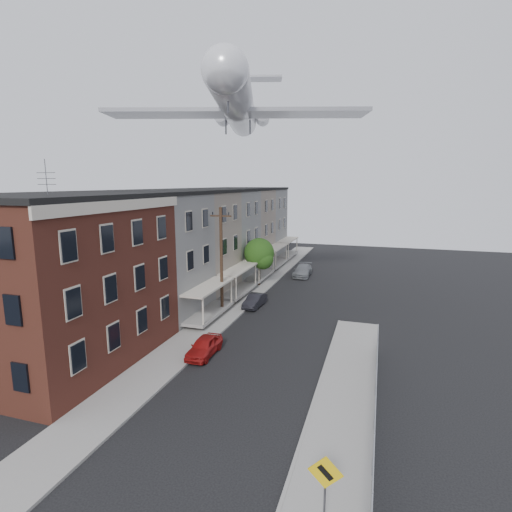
% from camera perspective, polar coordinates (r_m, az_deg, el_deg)
% --- Properties ---
extents(ground, '(120.00, 120.00, 0.00)m').
position_cam_1_polar(ground, '(17.54, -10.89, -28.32)').
color(ground, black).
rests_on(ground, ground).
extents(sidewalk_left, '(3.00, 62.00, 0.12)m').
position_cam_1_polar(sidewalk_left, '(39.49, -1.40, -5.58)').
color(sidewalk_left, gray).
rests_on(sidewalk_left, ground).
extents(sidewalk_right, '(3.00, 26.00, 0.12)m').
position_cam_1_polar(sidewalk_right, '(20.99, 12.17, -21.02)').
color(sidewalk_right, gray).
rests_on(sidewalk_right, ground).
extents(curb_left, '(0.15, 62.00, 0.14)m').
position_cam_1_polar(curb_left, '(39.06, 0.63, -5.74)').
color(curb_left, gray).
rests_on(curb_left, ground).
extents(curb_right, '(0.15, 26.00, 0.14)m').
position_cam_1_polar(curb_right, '(21.13, 7.99, -20.62)').
color(curb_right, gray).
rests_on(curb_right, ground).
extents(corner_building, '(10.31, 12.30, 12.15)m').
position_cam_1_polar(corner_building, '(27.29, -26.73, -2.92)').
color(corner_building, '#3D1D13').
rests_on(corner_building, ground).
extents(row_house_a, '(11.98, 7.00, 10.30)m').
position_cam_1_polar(row_house_a, '(34.55, -15.74, 0.34)').
color(row_house_a, slate).
rests_on(row_house_a, ground).
extents(row_house_b, '(11.98, 7.00, 10.30)m').
position_cam_1_polar(row_house_b, '(40.50, -10.35, 1.99)').
color(row_house_b, gray).
rests_on(row_house_b, ground).
extents(row_house_c, '(11.98, 7.00, 10.30)m').
position_cam_1_polar(row_house_c, '(46.75, -6.36, 3.20)').
color(row_house_c, slate).
rests_on(row_house_c, ground).
extents(row_house_d, '(11.98, 7.00, 10.30)m').
position_cam_1_polar(row_house_d, '(53.18, -3.32, 4.11)').
color(row_house_d, gray).
rests_on(row_house_d, ground).
extents(row_house_e, '(11.98, 7.00, 10.30)m').
position_cam_1_polar(row_house_e, '(59.74, -0.93, 4.82)').
color(row_house_e, slate).
rests_on(row_house_e, ground).
extents(chainlink_fence, '(0.06, 18.06, 1.90)m').
position_cam_1_polar(chainlink_fence, '(19.61, 16.64, -20.47)').
color(chainlink_fence, gray).
rests_on(chainlink_fence, ground).
extents(warning_sign, '(1.10, 0.11, 2.80)m').
position_cam_1_polar(warning_sign, '(14.20, 9.85, -29.29)').
color(warning_sign, '#515156').
rests_on(warning_sign, ground).
extents(utility_pole, '(1.80, 0.26, 9.00)m').
position_cam_1_polar(utility_pole, '(32.99, -4.97, -0.57)').
color(utility_pole, black).
rests_on(utility_pole, ground).
extents(street_tree, '(3.22, 3.20, 5.20)m').
position_cam_1_polar(street_tree, '(42.30, 0.59, 0.21)').
color(street_tree, black).
rests_on(street_tree, ground).
extents(car_near, '(1.47, 3.58, 1.21)m').
position_cam_1_polar(car_near, '(26.44, -7.40, -12.66)').
color(car_near, '#A51615').
rests_on(car_near, ground).
extents(car_mid, '(1.40, 3.53, 1.14)m').
position_cam_1_polar(car_mid, '(35.86, -0.17, -6.39)').
color(car_mid, black).
rests_on(car_mid, ground).
extents(car_far, '(2.00, 4.65, 1.33)m').
position_cam_1_polar(car_far, '(47.80, 6.69, -2.08)').
color(car_far, slate).
rests_on(car_far, ground).
extents(airplane, '(22.47, 25.70, 7.42)m').
position_cam_1_polar(airplane, '(38.47, -2.65, 20.67)').
color(airplane, white).
rests_on(airplane, ground).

